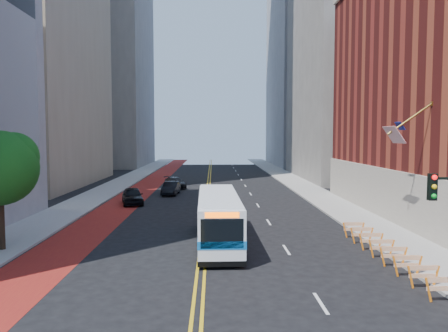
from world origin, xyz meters
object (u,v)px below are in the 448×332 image
car_c (175,183)px  car_b (171,188)px  car_a (132,196)px  transit_bus (218,217)px  street_tree (1,165)px

car_c → car_b: bearing=-110.5°
car_a → car_c: size_ratio=0.99×
transit_bus → car_c: 28.35m
car_a → car_c: (2.96, 12.60, -0.11)m
street_tree → car_a: bearing=76.4°
car_b → car_c: 6.04m
street_tree → car_a: 18.00m
car_a → car_b: bearing=51.0°
car_b → car_c: car_b is taller
car_a → car_c: car_a is taller
transit_bus → car_b: (-5.00, 21.83, -0.85)m
transit_bus → car_c: bearing=99.3°
car_a → car_b: 7.23m
car_c → car_a: bearing=-124.6°
car_a → street_tree: bearing=-117.6°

